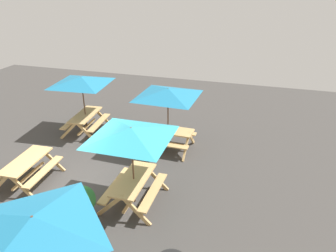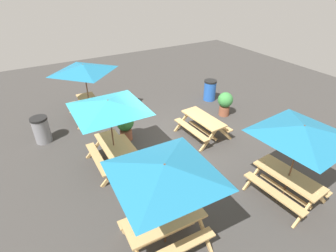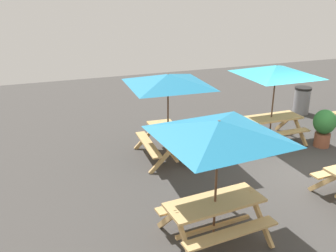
# 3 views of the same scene
# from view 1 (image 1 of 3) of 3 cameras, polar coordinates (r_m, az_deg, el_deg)

# --- Properties ---
(ground_plane) EXTENTS (24.00, 24.00, 0.00)m
(ground_plane) POSITION_cam_1_polar(r_m,az_deg,el_deg) (10.23, -16.60, -10.75)
(ground_plane) COLOR #3D3A38
(ground_plane) RESTS_ON ground
(picnic_table_0) EXTENTS (1.87, 1.62, 0.81)m
(picnic_table_0) POSITION_cam_1_polar(r_m,az_deg,el_deg) (10.77, -23.37, -6.38)
(picnic_table_0) COLOR tan
(picnic_table_0) RESTS_ON ground
(picnic_table_1) EXTENTS (2.83, 2.83, 2.34)m
(picnic_table_1) POSITION_cam_1_polar(r_m,az_deg,el_deg) (11.20, -0.00, 5.06)
(picnic_table_1) COLOR tan
(picnic_table_1) RESTS_ON ground
(picnic_table_2) EXTENTS (2.82, 2.82, 2.34)m
(picnic_table_2) POSITION_cam_1_polar(r_m,az_deg,el_deg) (12.96, -14.78, 7.00)
(picnic_table_2) COLOR tan
(picnic_table_2) RESTS_ON ground
(picnic_table_3) EXTENTS (2.04, 2.04, 2.34)m
(picnic_table_3) POSITION_cam_1_polar(r_m,az_deg,el_deg) (5.98, -22.15, -16.66)
(picnic_table_3) COLOR tan
(picnic_table_3) RESTS_ON ground
(picnic_table_4) EXTENTS (2.83, 2.83, 2.34)m
(picnic_table_4) POSITION_cam_1_polar(r_m,az_deg,el_deg) (8.39, -6.37, -2.15)
(picnic_table_4) COLOR tan
(picnic_table_4) RESTS_ON ground
(potted_plant_0) EXTENTS (0.63, 0.63, 1.11)m
(potted_plant_0) POSITION_cam_1_polar(r_m,az_deg,el_deg) (8.57, -14.53, -12.95)
(potted_plant_0) COLOR #935138
(potted_plant_0) RESTS_ON ground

